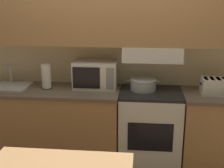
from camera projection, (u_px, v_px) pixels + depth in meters
name	position (u px, v px, depth m)	size (l,w,h in m)	color
ground_plane	(112.00, 153.00, 3.89)	(16.00, 16.00, 0.00)	brown
wall_back	(113.00, 36.00, 3.42)	(5.37, 0.38, 2.55)	beige
lower_counter_main	(50.00, 127.00, 3.56)	(1.60, 0.59, 0.91)	tan
lower_counter_right_stub	(214.00, 134.00, 3.39)	(0.71, 0.59, 0.91)	tan
stove_range	(150.00, 131.00, 3.46)	(0.66, 0.55, 0.91)	white
cooking_pot	(143.00, 84.00, 3.38)	(0.37, 0.29, 0.12)	#B7BABF
microwave	(95.00, 75.00, 3.45)	(0.47, 0.30, 0.30)	white
toaster	(215.00, 86.00, 3.24)	(0.28, 0.21, 0.17)	white
sink_basin	(6.00, 86.00, 3.47)	(0.49, 0.37, 0.25)	#B7BABF
paper_towel_roll	(46.00, 77.00, 3.42)	(0.12, 0.12, 0.27)	black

